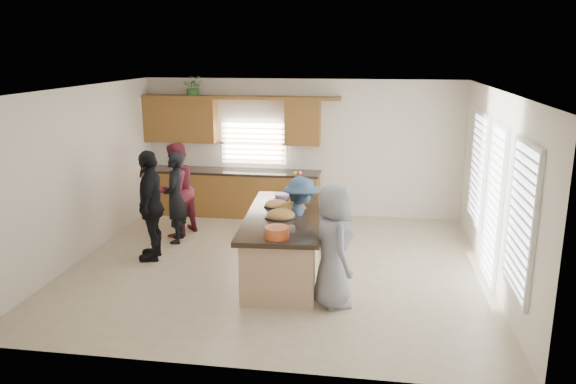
% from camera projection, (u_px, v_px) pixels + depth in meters
% --- Properties ---
extents(floor, '(6.50, 6.50, 0.00)m').
position_uv_depth(floor, '(277.00, 266.00, 9.00)').
color(floor, beige).
rests_on(floor, ground).
extents(room_shell, '(6.52, 6.02, 2.81)m').
position_uv_depth(room_shell, '(276.00, 149.00, 8.53)').
color(room_shell, silver).
rests_on(room_shell, ground).
extents(back_cabinetry, '(4.08, 0.66, 2.46)m').
position_uv_depth(back_cabinetry, '(229.00, 172.00, 11.61)').
color(back_cabinetry, brown).
rests_on(back_cabinetry, ground).
extents(right_wall_glazing, '(0.06, 4.00, 2.25)m').
position_uv_depth(right_wall_glazing, '(495.00, 195.00, 8.07)').
color(right_wall_glazing, white).
rests_on(right_wall_glazing, ground).
extents(island, '(1.32, 2.77, 0.95)m').
position_uv_depth(island, '(285.00, 245.00, 8.61)').
color(island, tan).
rests_on(island, ground).
extents(platter_front, '(0.47, 0.47, 0.19)m').
position_uv_depth(platter_front, '(281.00, 216.00, 8.32)').
color(platter_front, black).
rests_on(platter_front, island).
extents(platter_mid, '(0.46, 0.46, 0.19)m').
position_uv_depth(platter_mid, '(292.00, 208.00, 8.71)').
color(platter_mid, black).
rests_on(platter_mid, island).
extents(platter_back, '(0.40, 0.40, 0.16)m').
position_uv_depth(platter_back, '(276.00, 205.00, 8.90)').
color(platter_back, black).
rests_on(platter_back, island).
extents(salad_bowl, '(0.33, 0.33, 0.15)m').
position_uv_depth(salad_bowl, '(277.00, 232.00, 7.41)').
color(salad_bowl, '#D15626').
rests_on(salad_bowl, island).
extents(clear_cup, '(0.09, 0.09, 0.10)m').
position_uv_depth(clear_cup, '(292.00, 229.00, 7.63)').
color(clear_cup, white).
rests_on(clear_cup, island).
extents(plate_stack, '(0.24, 0.24, 0.04)m').
position_uv_depth(plate_stack, '(282.00, 195.00, 9.51)').
color(plate_stack, '#B78BCB').
rests_on(plate_stack, island).
extents(flower_vase, '(0.14, 0.14, 0.43)m').
position_uv_depth(flower_vase, '(298.00, 184.00, 9.47)').
color(flower_vase, silver).
rests_on(flower_vase, island).
extents(potted_plant, '(0.45, 0.40, 0.45)m').
position_uv_depth(potted_plant, '(194.00, 87.00, 11.37)').
color(potted_plant, '#397D32').
rests_on(potted_plant, back_cabinetry).
extents(woman_left_back, '(0.50, 0.66, 1.64)m').
position_uv_depth(woman_left_back, '(175.00, 198.00, 9.95)').
color(woman_left_back, black).
rests_on(woman_left_back, ground).
extents(woman_left_mid, '(0.91, 1.02, 1.73)m').
position_uv_depth(woman_left_mid, '(176.00, 190.00, 10.31)').
color(woman_left_mid, maroon).
rests_on(woman_left_mid, ground).
extents(woman_left_front, '(0.64, 1.13, 1.82)m').
position_uv_depth(woman_left_front, '(151.00, 205.00, 9.11)').
color(woman_left_front, black).
rests_on(woman_left_front, ground).
extents(woman_right_back, '(0.84, 1.09, 1.49)m').
position_uv_depth(woman_right_back, '(301.00, 224.00, 8.67)').
color(woman_right_back, '#324D6D').
rests_on(woman_right_back, ground).
extents(woman_right_front, '(0.80, 0.96, 1.68)m').
position_uv_depth(woman_right_front, '(333.00, 246.00, 7.45)').
color(woman_right_front, gray).
rests_on(woman_right_front, ground).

